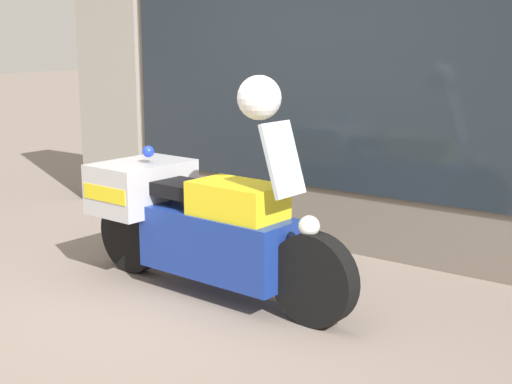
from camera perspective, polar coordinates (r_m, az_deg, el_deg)
The scene contains 5 objects.
ground_plane at distance 5.05m, azimuth -5.44°, elevation -9.18°, with size 60.00×60.00×0.00m, color gray.
shop_building at distance 6.54m, azimuth 3.47°, elevation 10.61°, with size 6.36×0.55×3.30m.
window_display at distance 6.32m, azimuth 9.52°, elevation -0.55°, with size 5.00×0.30×1.92m.
paramedic_motorcycle at distance 5.24m, azimuth -4.91°, elevation -2.27°, with size 2.38×0.77×1.31m.
white_helmet at distance 4.69m, azimuth 0.26°, elevation 7.56°, with size 0.29×0.29×0.29m, color white.
Camera 1 is at (3.18, -3.46, 1.84)m, focal length 50.00 mm.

